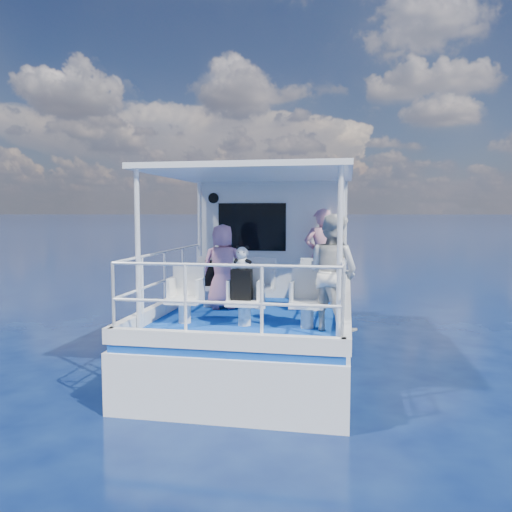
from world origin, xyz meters
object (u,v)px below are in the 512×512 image
Objects in this scene: passenger_port_fwd at (223,267)px; backpack_center at (242,285)px; passenger_stbd_aft at (333,272)px; panda at (242,258)px.

backpack_center is (0.59, -1.23, -0.12)m from passenger_port_fwd.
backpack_center is at bearing 92.11° from passenger_port_fwd.
passenger_stbd_aft is 4.76× the size of panda.
backpack_center is at bearing -130.38° from panda.
panda is (-1.27, 0.02, 0.18)m from passenger_stbd_aft.
panda is at bearing 35.08° from passenger_stbd_aft.
passenger_stbd_aft reaches higher than backpack_center.
passenger_port_fwd is 4.25× the size of panda.
passenger_port_fwd is 1.38m from panda.
panda is at bearing 92.71° from passenger_port_fwd.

